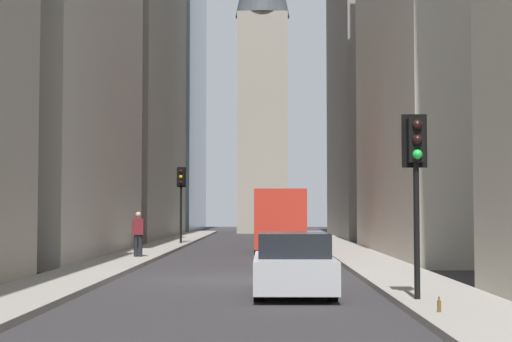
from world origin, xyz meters
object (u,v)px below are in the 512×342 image
Objects in this scene: pedestrian at (138,232)px; discarded_bottle at (439,306)px; sedan_silver at (293,265)px; delivery_truck at (279,220)px; traffic_light_midblock at (181,187)px; traffic_light_foreground at (416,162)px.

discarded_bottle is (-15.94, -7.96, -0.83)m from pedestrian.
sedan_silver is 4.75m from discarded_bottle.
pedestrian is at bearing 137.70° from delivery_truck.
traffic_light_midblock is at bearing -1.37° from pedestrian.
sedan_silver is at bearing 30.71° from discarded_bottle.
traffic_light_foreground is 2.18× the size of pedestrian.
pedestrian is at bearing 25.04° from sedan_silver.
traffic_light_foreground reaches higher than sedan_silver.
traffic_light_foreground is 0.91× the size of traffic_light_midblock.
traffic_light_foreground is 13.93× the size of discarded_bottle.
pedestrian is (13.96, 7.97, -1.82)m from traffic_light_foreground.
sedan_silver is at bearing 180.00° from delivery_truck.
traffic_light_foreground is 16.18m from pedestrian.
delivery_truck is 1.72× the size of traffic_light_foreground.
delivery_truck is 17.98m from sedan_silver.
traffic_light_midblock is (24.10, 5.25, 2.52)m from sedan_silver.
traffic_light_foreground is at bearing -0.29° from discarded_bottle.
traffic_light_midblock reaches higher than delivery_truck.
pedestrian reaches higher than sedan_silver.
traffic_light_midblock is at bearing 16.33° from traffic_light_foreground.
pedestrian is at bearing 178.63° from traffic_light_midblock.
discarded_bottle is at bearing -173.74° from delivery_truck.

